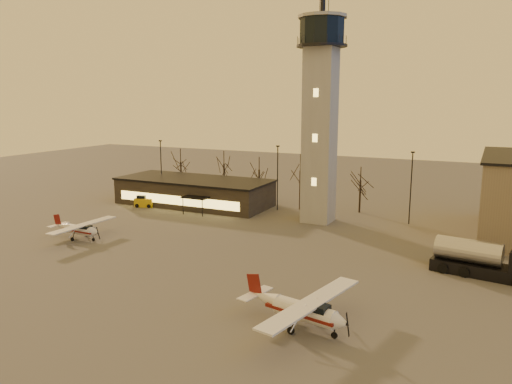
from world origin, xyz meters
TOP-DOWN VIEW (x-y plane):
  - ground at (0.00, 0.00)m, footprint 220.00×220.00m
  - control_tower at (0.00, 30.00)m, footprint 6.80×6.80m
  - terminal at (-21.99, 31.98)m, footprint 25.40×12.20m
  - light_poles at (0.50, 31.00)m, footprint 58.50×12.25m
  - tree_row at (-13.70, 39.16)m, footprint 37.20×9.20m
  - cessna_front at (10.17, -2.66)m, footprint 9.78×12.30m
  - cessna_rear at (-23.55, 8.43)m, footprint 8.00×10.11m
  - fuel_truck at (21.77, 15.82)m, footprint 9.77×4.26m
  - service_cart at (-28.35, 26.98)m, footprint 3.34×2.56m

SIDE VIEW (x-z plane):
  - ground at x=0.00m, z-range 0.00..0.00m
  - service_cart at x=-28.35m, z-range -0.23..1.69m
  - cessna_rear at x=-23.55m, z-range -0.44..2.35m
  - cessna_front at x=10.17m, z-range -0.53..2.85m
  - fuel_truck at x=21.77m, z-range -0.37..3.14m
  - terminal at x=-21.99m, z-range 0.01..4.31m
  - light_poles at x=0.50m, z-range 0.34..10.48m
  - tree_row at x=-13.70m, z-range 1.54..10.34m
  - control_tower at x=0.00m, z-range 0.03..32.63m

